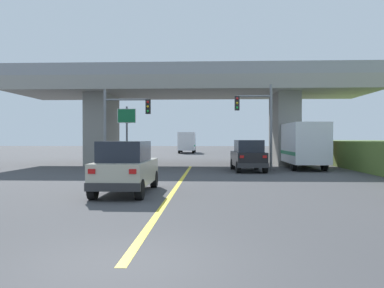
{
  "coord_description": "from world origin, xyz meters",
  "views": [
    {
      "loc": [
        1.47,
        -6.51,
        2.12
      ],
      "look_at": [
        0.42,
        16.91,
        1.8
      ],
      "focal_mm": 37.79,
      "sensor_mm": 36.0,
      "label": 1
    }
  ],
  "objects": [
    {
      "name": "box_truck",
      "position": [
        7.97,
        22.34,
        1.67
      ],
      "size": [
        2.33,
        7.37,
        3.18
      ],
      "color": "red",
      "rests_on": "ground"
    },
    {
      "name": "highway_sign",
      "position": [
        -4.73,
        23.26,
        3.25
      ],
      "size": [
        1.37,
        0.17,
        4.5
      ],
      "color": "#56595E",
      "rests_on": "ground"
    },
    {
      "name": "suv_lead",
      "position": [
        -1.78,
        8.95,
        1.01
      ],
      "size": [
        1.89,
        4.73,
        2.02
      ],
      "color": "#B7B29E",
      "rests_on": "ground"
    },
    {
      "name": "ground",
      "position": [
        0.0,
        26.73,
        0.0
      ],
      "size": [
        160.0,
        160.0,
        0.0
      ],
      "primitive_type": "plane",
      "color": "#424244"
    },
    {
      "name": "overpass_bridge",
      "position": [
        0.0,
        26.73,
        5.34
      ],
      "size": [
        28.59,
        8.29,
        7.68
      ],
      "color": "gray",
      "rests_on": "ground"
    },
    {
      "name": "traffic_signal_nearside",
      "position": [
        4.75,
        20.7,
        3.57
      ],
      "size": [
        2.52,
        0.36,
        5.75
      ],
      "color": "slate",
      "rests_on": "ground"
    },
    {
      "name": "traffic_signal_farside",
      "position": [
        -4.48,
        20.12,
        3.43
      ],
      "size": [
        3.15,
        0.36,
        5.39
      ],
      "color": "slate",
      "rests_on": "ground"
    },
    {
      "name": "suv_crossing",
      "position": [
        3.94,
        19.75,
        1.01
      ],
      "size": [
        2.11,
        4.37,
        2.02
      ],
      "rotation": [
        0.0,
        0.0,
        0.06
      ],
      "color": "black",
      "rests_on": "ground"
    },
    {
      "name": "semi_truck_distant",
      "position": [
        -1.9,
        52.6,
        1.59
      ],
      "size": [
        2.33,
        6.99,
        3.01
      ],
      "color": "navy",
      "rests_on": "ground"
    },
    {
      "name": "lane_divider_stripe",
      "position": [
        0.0,
        12.03,
        0.0
      ],
      "size": [
        0.2,
        24.06,
        0.01
      ],
      "primitive_type": "cube",
      "color": "yellow",
      "rests_on": "ground"
    }
  ]
}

